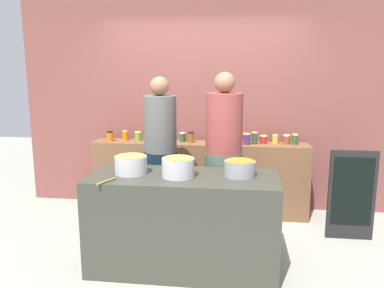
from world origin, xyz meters
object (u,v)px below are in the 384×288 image
preserve_jar_5 (191,137)px  preserve_jar_7 (224,138)px  cooking_pot_right (240,168)px  preserve_jar_3 (156,138)px  preserve_jar_1 (125,135)px  cook_with_tongs (161,166)px  preserve_jar_4 (183,137)px  preserve_jar_9 (255,138)px  chalkboard_sign (352,195)px  preserve_jar_2 (138,136)px  preserve_jar_11 (275,139)px  cooking_pot_center (178,167)px  preserve_jar_10 (263,139)px  preserve_jar_12 (287,139)px  cooking_pot_left (131,165)px  wooden_spoon (106,181)px  preserve_jar_8 (247,139)px  preserve_jar_13 (295,139)px  preserve_jar_6 (217,138)px  cook_in_cap (223,169)px  preserve_jar_0 (110,136)px

preserve_jar_5 → preserve_jar_7: 0.42m
cooking_pot_right → preserve_jar_3: bearing=129.2°
preserve_jar_1 → cook_with_tongs: 1.03m
preserve_jar_4 → preserve_jar_9: 0.90m
cook_with_tongs → chalkboard_sign: size_ratio=1.78×
preserve_jar_2 → preserve_jar_11: bearing=1.0°
preserve_jar_7 → cooking_pot_center: bearing=-104.1°
preserve_jar_1 → chalkboard_sign: preserve_jar_1 is taller
preserve_jar_9 → cooking_pot_center: bearing=-116.4°
preserve_jar_10 → preserve_jar_12: (0.28, -0.00, 0.01)m
preserve_jar_5 → preserve_jar_9: 0.79m
cooking_pot_left → wooden_spoon: (-0.13, -0.30, -0.07)m
preserve_jar_1 → preserve_jar_8: preserve_jar_8 is taller
preserve_jar_13 → wooden_spoon: preserve_jar_13 is taller
preserve_jar_6 → cooking_pot_right: (0.29, -1.36, -0.02)m
preserve_jar_2 → preserve_jar_7: preserve_jar_7 is taller
preserve_jar_3 → cooking_pot_center: bearing=-70.1°
cook_with_tongs → chalkboard_sign: bearing=5.2°
preserve_jar_10 → cooking_pot_left: size_ratio=0.34×
preserve_jar_1 → cooking_pot_right: preserve_jar_1 is taller
cooking_pot_right → cook_with_tongs: size_ratio=0.16×
wooden_spoon → cook_with_tongs: cook_with_tongs is taller
preserve_jar_9 → cook_in_cap: bearing=-111.9°
preserve_jar_2 → chalkboard_sign: preserve_jar_2 is taller
preserve_jar_2 → preserve_jar_3: size_ratio=0.96×
preserve_jar_1 → chalkboard_sign: 2.79m
preserve_jar_5 → preserve_jar_3: bearing=-170.9°
preserve_jar_12 → chalkboard_sign: bearing=-43.8°
preserve_jar_9 → wooden_spoon: 2.13m
preserve_jar_7 → preserve_jar_10: size_ratio=1.41×
preserve_jar_1 → preserve_jar_11: 1.90m
preserve_jar_7 → preserve_jar_2: bearing=176.3°
preserve_jar_13 → chalkboard_sign: size_ratio=0.13×
preserve_jar_8 → cooking_pot_left: bearing=-128.3°
chalkboard_sign → preserve_jar_3: bearing=167.5°
wooden_spoon → cook_in_cap: bearing=41.6°
preserve_jar_2 → preserve_jar_13: bearing=-0.2°
preserve_jar_12 → wooden_spoon: (-1.68, -1.73, -0.08)m
preserve_jar_2 → preserve_jar_8: preserve_jar_8 is taller
preserve_jar_0 → preserve_jar_12: 2.21m
preserve_jar_0 → preserve_jar_3: size_ratio=1.05×
preserve_jar_7 → cooking_pot_center: size_ratio=0.49×
chalkboard_sign → preserve_jar_9: bearing=151.1°
preserve_jar_12 → preserve_jar_13: (0.10, -0.03, 0.01)m
preserve_jar_6 → cooking_pot_left: cooking_pot_left is taller
preserve_jar_6 → preserve_jar_10: size_ratio=1.16×
preserve_jar_9 → wooden_spoon: (-1.29, -1.69, -0.10)m
preserve_jar_2 → preserve_jar_6: bearing=-0.5°
chalkboard_sign → cooking_pot_center: bearing=-153.4°
preserve_jar_5 → preserve_jar_13: (1.27, 0.02, -0.00)m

